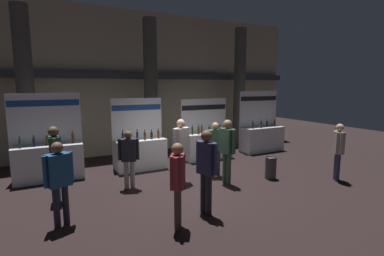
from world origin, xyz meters
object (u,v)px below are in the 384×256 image
at_px(exhibitor_booth_2, 208,143).
at_px(visitor_2, 215,144).
at_px(trash_bin, 271,168).
at_px(exhibitor_booth_3, 262,136).
at_px(exhibitor_booth_0, 49,159).
at_px(visitor_8, 181,144).
at_px(visitor_7, 227,145).
at_px(visitor_9, 178,178).
at_px(visitor_4, 129,154).
at_px(visitor_6, 59,176).
at_px(visitor_3, 206,164).
at_px(exhibitor_booth_1, 141,151).
at_px(visitor_1, 338,147).
at_px(visitor_5, 55,157).

distance_m(exhibitor_booth_2, visitor_2, 2.15).
bearing_deg(trash_bin, exhibitor_booth_3, 53.16).
bearing_deg(exhibitor_booth_0, visitor_8, -30.93).
height_order(visitor_7, visitor_9, visitor_7).
xyz_separation_m(exhibitor_booth_3, visitor_4, (-6.16, -1.80, 0.31)).
bearing_deg(visitor_6, visitor_2, -5.49).
relative_size(visitor_3, visitor_8, 1.00).
xyz_separation_m(exhibitor_booth_1, visitor_9, (-0.57, -4.21, 0.41)).
bearing_deg(exhibitor_booth_3, visitor_6, -157.63).
bearing_deg(visitor_6, exhibitor_booth_2, 9.45).
relative_size(exhibitor_booth_1, visitor_3, 1.27).
bearing_deg(visitor_2, visitor_8, 21.87).
distance_m(exhibitor_booth_3, visitor_1, 4.00).
bearing_deg(exhibitor_booth_3, visitor_1, -98.50).
height_order(visitor_2, visitor_5, visitor_5).
xyz_separation_m(trash_bin, visitor_2, (-1.33, 1.00, 0.66)).
xyz_separation_m(visitor_2, visitor_8, (-1.19, -0.09, 0.13)).
xyz_separation_m(exhibitor_booth_3, visitor_3, (-5.10, -4.09, 0.48)).
xyz_separation_m(visitor_1, visitor_4, (-5.57, 2.14, -0.05)).
bearing_deg(exhibitor_booth_0, exhibitor_booth_1, -3.57).
height_order(trash_bin, visitor_9, visitor_9).
distance_m(exhibitor_booth_1, visitor_4, 1.84).
bearing_deg(trash_bin, visitor_4, 164.10).
bearing_deg(visitor_9, exhibitor_booth_3, -21.67).
bearing_deg(visitor_8, visitor_4, -33.33).
xyz_separation_m(exhibitor_booth_1, exhibitor_booth_2, (2.68, 0.18, -0.01)).
relative_size(exhibitor_booth_3, visitor_2, 1.52).
distance_m(exhibitor_booth_0, visitor_5, 1.90).
distance_m(visitor_1, visitor_4, 5.96).
xyz_separation_m(visitor_1, visitor_2, (-2.94, 2.00, 0.00)).
bearing_deg(visitor_1, exhibitor_booth_3, 27.49).
height_order(trash_bin, visitor_7, visitor_7).
relative_size(exhibitor_booth_3, visitor_9, 1.48).
relative_size(visitor_3, visitor_6, 1.08).
relative_size(visitor_1, visitor_9, 0.99).
distance_m(visitor_4, visitor_8, 1.47).
xyz_separation_m(trash_bin, visitor_3, (-2.90, -1.16, 0.78)).
relative_size(exhibitor_booth_0, visitor_8, 1.39).
distance_m(visitor_5, visitor_6, 1.40).
bearing_deg(exhibitor_booth_0, visitor_2, -22.93).
xyz_separation_m(visitor_6, visitor_8, (3.20, 1.24, 0.09)).
bearing_deg(visitor_2, exhibitor_booth_1, -26.24).
bearing_deg(visitor_3, visitor_1, 76.36).
bearing_deg(exhibitor_booth_1, exhibitor_booth_3, 1.99).
height_order(visitor_3, visitor_5, visitor_3).
distance_m(exhibitor_booth_1, visitor_1, 6.06).
bearing_deg(visitor_4, visitor_3, -47.23).
relative_size(exhibitor_booth_0, visitor_4, 1.61).
bearing_deg(exhibitor_booth_3, exhibitor_booth_1, -178.01).
xyz_separation_m(exhibitor_booth_2, visitor_1, (2.07, -3.93, 0.40)).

